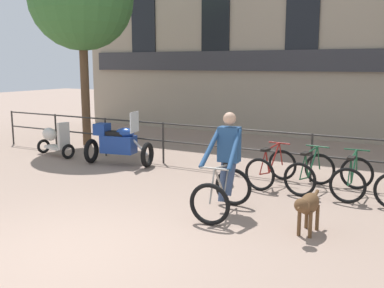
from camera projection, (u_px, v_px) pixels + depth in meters
The scene contains 9 objects.
ground_plane at pixel (71, 251), 6.08m from camera, with size 60.00×60.00×0.00m, color gray.
canal_railing at pixel (231, 142), 10.41m from camera, with size 15.05×0.05×1.05m.
cyclist_with_bike at pixel (225, 169), 7.53m from camera, with size 0.77×1.22×1.70m.
dog at pixel (308, 205), 6.60m from camera, with size 0.27×0.98×0.64m.
parked_motorcycle at pixel (118, 143), 11.14m from camera, with size 1.76×0.93×1.35m.
parked_bicycle_near_lamp at pixel (271, 168), 9.32m from camera, with size 0.78×1.18×0.86m.
parked_bicycle_mid_left at pixel (310, 173), 8.94m from camera, with size 0.79×1.18×0.86m.
parked_bicycle_mid_right at pixel (352, 178), 8.55m from camera, with size 0.68×1.12×0.86m.
parked_scooter at pixel (54, 139), 12.28m from camera, with size 1.33×0.64×0.96m.
Camera 1 is at (4.23, -4.19, 2.50)m, focal length 42.00 mm.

